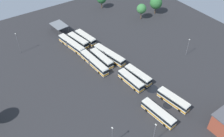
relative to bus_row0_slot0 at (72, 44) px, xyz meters
The scene contains 21 objects.
ground_plane 24.28m from the bus_row0_slot0, 15.10° to the left, with size 127.75×127.75×0.00m, color #28282B.
bus_row0_slot0 is the anchor object (origin of this frame).
bus_row0_slot1 3.75m from the bus_row0_slot0, 104.22° to the left, with size 11.62×4.51×3.35m.
bus_row0_slot2 7.43m from the bus_row0_slot0, 98.41° to the left, with size 11.78×4.24×3.35m.
bus_row1_slot0 15.82m from the bus_row0_slot0, ahead, with size 15.53×3.55×3.35m.
bus_row1_slot1 16.14m from the bus_row0_slot0, 19.08° to the left, with size 12.11×3.35×3.35m.
bus_row1_slot2 17.46m from the bus_row0_slot0, 31.07° to the left, with size 15.61×5.31×3.35m.
bus_row2_slot1 32.36m from the bus_row0_slot0, 12.79° to the left, with size 11.33×3.36×3.35m.
bus_row2_slot2 32.75m from the bus_row0_slot0, 19.41° to the left, with size 11.56×3.97×3.35m.
bus_row3_slot0 48.28m from the bus_row0_slot0, ahead, with size 12.32×3.82×3.35m.
bus_row3_slot2 48.42m from the bus_row0_slot0, 15.41° to the left, with size 11.63×4.22×3.35m.
maintenance_shelter 15.07m from the bus_row0_slot0, behind, with size 8.61×6.48×3.44m.
lamp_post_near_entrance 49.43m from the bus_row0_slot0, 13.97° to the right, with size 0.56×0.28×7.41m.
lamp_post_mid_lot 54.13m from the bus_row0_slot0, ahead, with size 0.56×0.28×8.23m.
lamp_post_by_building 21.29m from the bus_row0_slot0, 114.25° to the right, with size 0.56×0.28×9.38m.
lamp_post_far_corner 47.54m from the bus_row0_slot0, 49.80° to the left, with size 0.56×0.28×7.62m.
tree_northwest 49.51m from the bus_row0_slot0, 93.48° to the left, with size 6.20×6.20×9.01m.
tree_south_edge 40.02m from the bus_row0_slot0, 93.99° to the left, with size 4.73×4.73×7.88m.
puddle_near_shelter 39.47m from the bus_row0_slot0, 17.43° to the left, with size 4.37×4.37×0.01m, color black.
puddle_front_lane 11.22m from the bus_row0_slot0, 56.53° to the left, with size 4.04×4.04×0.01m, color black.
puddle_back_corner 47.71m from the bus_row0_slot0, 13.30° to the left, with size 3.06×3.06×0.01m, color black.
Camera 1 is at (57.33, -40.60, 61.92)m, focal length 39.94 mm.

